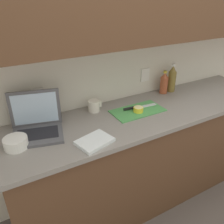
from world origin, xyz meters
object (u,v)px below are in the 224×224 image
Objects in this scene: cutting_board at (138,111)px; bowl_white at (16,143)px; lemon_half_cut at (138,109)px; bottle_green_soda at (172,79)px; knife at (134,108)px; bottle_oil_tall at (164,83)px; laptop at (37,124)px; measuring_cup at (94,106)px.

cutting_board is 2.90× the size of bowl_white.
lemon_half_cut is 0.93m from bowl_white.
bottle_green_soda is 1.49m from bowl_white.
knife is 1.40× the size of bottle_oil_tall.
bottle_green_soda is at bearing 21.68° from knife.
bottle_green_soda is at bearing 19.74° from laptop.
bowl_white is at bearing -170.31° from bottle_oil_tall.
lemon_half_cut is at bearing -157.70° from bottle_green_soda.
measuring_cup is (-0.73, -0.02, -0.05)m from bottle_oil_tall.
bowl_white reaches higher than knife.
cutting_board is 0.03m from lemon_half_cut.
laptop is 3.44× the size of measuring_cup.
cutting_board is 3.74× the size of measuring_cup.
bottle_oil_tall is (0.44, 0.22, 0.07)m from lemon_half_cut.
laptop reaches higher than bottle_green_soda.
bottle_green_soda is (1.30, 0.12, 0.06)m from laptop.
laptop is at bearing 172.74° from lemon_half_cut.
bottle_oil_tall reaches higher than lemon_half_cut.
knife is 0.47m from bottle_oil_tall.
cutting_board is at bearing -155.43° from bottle_oil_tall.
laptop is 0.20m from bowl_white.
bowl_white is (-0.64, -0.21, -0.01)m from measuring_cup.
measuring_cup is at bearing 160.48° from knife.
knife is (-0.01, 0.04, 0.01)m from cutting_board.
lemon_half_cut reaches higher than knife.
lemon_half_cut is (0.77, -0.10, -0.04)m from laptop.
laptop is 0.92× the size of cutting_board.
bowl_white is at bearing -177.70° from cutting_board.
knife is at bearing 99.34° from cutting_board.
lemon_half_cut is 0.68× the size of measuring_cup.
measuring_cup is (0.48, 0.10, -0.02)m from laptop.
measuring_cup reaches higher than bowl_white.
bowl_white is (-0.16, -0.11, -0.03)m from laptop.
bottle_green_soda reaches higher than bottle_oil_tall.
laptop reaches higher than knife.
bottle_oil_tall is 0.74m from measuring_cup.
cutting_board is 0.57m from bottle_green_soda.
measuring_cup is (-0.30, 0.14, 0.03)m from knife.
bottle_oil_tall is (1.21, 0.12, 0.03)m from laptop.
bottle_green_soda is (0.52, 0.20, 0.12)m from cutting_board.
bottle_oil_tall is (-0.09, 0.00, -0.02)m from bottle_green_soda.
bottle_green_soda is 1.24× the size of bottle_oil_tall.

